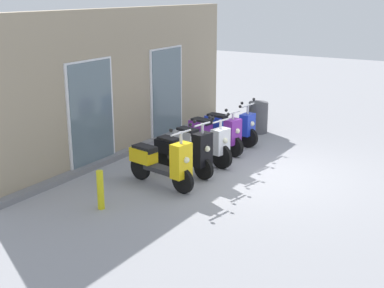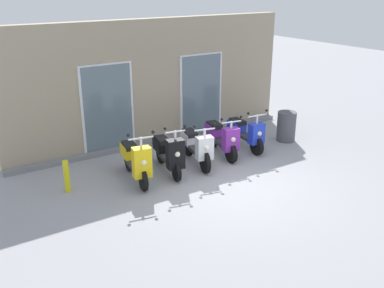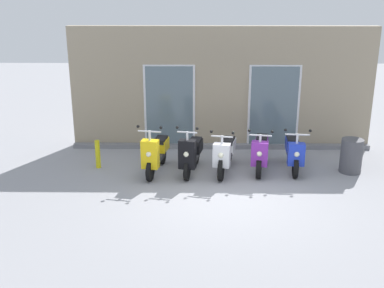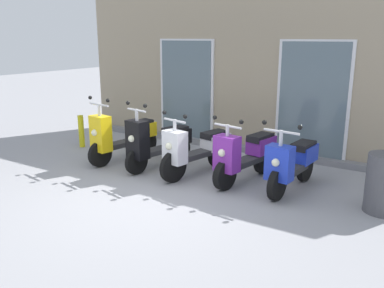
{
  "view_description": "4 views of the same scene",
  "coord_description": "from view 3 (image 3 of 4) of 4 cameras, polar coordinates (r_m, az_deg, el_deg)",
  "views": [
    {
      "loc": [
        -9.47,
        -4.17,
        3.66
      ],
      "look_at": [
        -0.79,
        1.09,
        0.67
      ],
      "focal_mm": 48.95,
      "sensor_mm": 36.0,
      "label": 1
    },
    {
      "loc": [
        -5.43,
        -6.88,
        4.2
      ],
      "look_at": [
        -0.34,
        0.96,
        0.7
      ],
      "focal_mm": 41.05,
      "sensor_mm": 36.0,
      "label": 2
    },
    {
      "loc": [
        -0.63,
        -9.03,
        4.04
      ],
      "look_at": [
        -0.77,
        1.13,
        0.76
      ],
      "focal_mm": 43.06,
      "sensor_mm": 36.0,
      "label": 3
    },
    {
      "loc": [
        3.59,
        -4.49,
        2.36
      ],
      "look_at": [
        0.19,
        0.89,
        0.67
      ],
      "focal_mm": 38.29,
      "sensor_mm": 36.0,
      "label": 4
    }
  ],
  "objects": [
    {
      "name": "scooter_purple",
      "position": [
        11.18,
        8.49,
        -0.96
      ],
      "size": [
        0.66,
        1.58,
        1.16
      ],
      "color": "black",
      "rests_on": "ground_plane"
    },
    {
      "name": "trash_bin",
      "position": [
        11.58,
        19.12,
        -1.39
      ],
      "size": [
        0.51,
        0.51,
        0.82
      ],
      "primitive_type": "cylinder",
      "color": "#4C4C51",
      "rests_on": "ground_plane"
    },
    {
      "name": "curb_bollard",
      "position": [
        11.47,
        -11.59,
        -1.24
      ],
      "size": [
        0.12,
        0.12,
        0.7
      ],
      "primitive_type": "cylinder",
      "color": "yellow",
      "rests_on": "ground_plane"
    },
    {
      "name": "scooter_white",
      "position": [
        10.97,
        4.15,
        -1.14
      ],
      "size": [
        0.7,
        1.65,
        1.17
      ],
      "color": "black",
      "rests_on": "ground_plane"
    },
    {
      "name": "scooter_black",
      "position": [
        10.89,
        -0.07,
        -1.12
      ],
      "size": [
        0.63,
        1.55,
        1.27
      ],
      "color": "black",
      "rests_on": "ground_plane"
    },
    {
      "name": "scooter_yellow",
      "position": [
        10.92,
        -4.49,
        -1.07
      ],
      "size": [
        0.66,
        1.62,
        1.3
      ],
      "color": "black",
      "rests_on": "ground_plane"
    },
    {
      "name": "storefront_facade",
      "position": [
        12.63,
        3.68,
        6.67
      ],
      "size": [
        8.18,
        0.5,
        3.29
      ],
      "color": "gray",
      "rests_on": "ground_plane"
    },
    {
      "name": "ground_plane",
      "position": [
        9.91,
        4.41,
        -6.21
      ],
      "size": [
        40.0,
        40.0,
        0.0
      ],
      "primitive_type": "plane",
      "color": "#939399"
    },
    {
      "name": "scooter_blue",
      "position": [
        11.34,
        12.47,
        -0.98
      ],
      "size": [
        0.62,
        1.53,
        1.17
      ],
      "color": "black",
      "rests_on": "ground_plane"
    }
  ]
}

